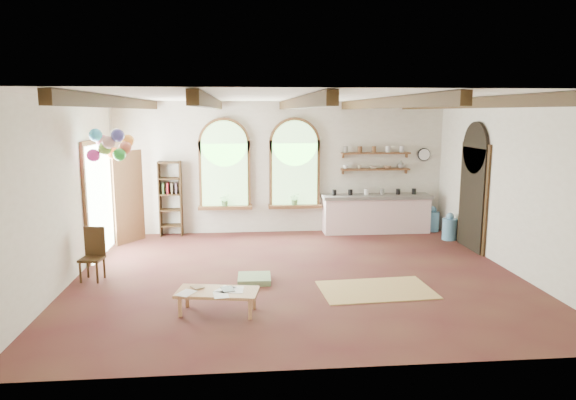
{
  "coord_description": "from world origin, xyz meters",
  "views": [
    {
      "loc": [
        -1.0,
        -8.98,
        2.94
      ],
      "look_at": [
        -0.12,
        0.6,
        1.29
      ],
      "focal_mm": 32.0,
      "sensor_mm": 36.0,
      "label": 1
    }
  ],
  "objects": [
    {
      "name": "wall_clock",
      "position": [
        3.55,
        3.45,
        1.9
      ],
      "size": [
        0.32,
        0.04,
        0.32
      ],
      "primitive_type": "cylinder",
      "rotation": [
        1.57,
        0.0,
        0.0
      ],
      "color": "black",
      "rests_on": "wall_back"
    },
    {
      "name": "shelf_cup_a",
      "position": [
        1.55,
        3.38,
        1.62
      ],
      "size": [
        0.12,
        0.1,
        0.1
      ],
      "primitive_type": "imported",
      "color": "white",
      "rests_on": "wall_shelf_lower"
    },
    {
      "name": "potted_plant_left",
      "position": [
        -1.4,
        3.32,
        0.85
      ],
      "size": [
        0.27,
        0.23,
        0.3
      ],
      "primitive_type": "imported",
      "color": "#598C4C",
      "rests_on": "window_left"
    },
    {
      "name": "water_jug_a",
      "position": [
        3.75,
        3.2,
        0.27
      ],
      "size": [
        0.33,
        0.33,
        0.63
      ],
      "color": "#538CB3",
      "rests_on": "floor"
    },
    {
      "name": "shelf_cup_b",
      "position": [
        1.9,
        3.38,
        1.62
      ],
      "size": [
        0.1,
        0.1,
        0.09
      ],
      "primitive_type": "imported",
      "color": "beige",
      "rests_on": "wall_shelf_lower"
    },
    {
      "name": "wall_shelf_lower",
      "position": [
        2.3,
        3.38,
        1.55
      ],
      "size": [
        1.7,
        0.24,
        0.04
      ],
      "primitive_type": "cube",
      "color": "brown",
      "rests_on": "wall_back"
    },
    {
      "name": "window_right",
      "position": [
        0.3,
        3.43,
        1.63
      ],
      "size": [
        1.3,
        0.28,
        2.2
      ],
      "color": "brown",
      "rests_on": "floor"
    },
    {
      "name": "side_chair",
      "position": [
        -3.65,
        0.04,
        0.27
      ],
      "size": [
        0.42,
        0.42,
        0.94
      ],
      "color": "#392512",
      "rests_on": "floor"
    },
    {
      "name": "floor_cushion",
      "position": [
        -0.8,
        -0.3,
        0.05
      ],
      "size": [
        0.59,
        0.59,
        0.1
      ],
      "primitive_type": "cube",
      "rotation": [
        0.0,
        0.0,
        -0.03
      ],
      "color": "gray",
      "rests_on": "floor"
    },
    {
      "name": "floor_mat",
      "position": [
        1.22,
        -0.94,
        0.01
      ],
      "size": [
        1.92,
        1.26,
        0.02
      ],
      "primitive_type": "cube",
      "rotation": [
        0.0,
        0.0,
        0.06
      ],
      "color": "tan",
      "rests_on": "floor"
    },
    {
      "name": "right_doorway",
      "position": [
        3.95,
        1.5,
        1.1
      ],
      "size": [
        0.1,
        1.3,
        2.4
      ],
      "primitive_type": "cube",
      "color": "black",
      "rests_on": "floor"
    },
    {
      "name": "ceiling_beams",
      "position": [
        0.0,
        0.0,
        3.1
      ],
      "size": [
        6.2,
        6.8,
        0.18
      ],
      "primitive_type": null,
      "color": "#392512",
      "rests_on": "ceiling"
    },
    {
      "name": "water_jug_b",
      "position": [
        3.82,
        2.3,
        0.28
      ],
      "size": [
        0.33,
        0.33,
        0.64
      ],
      "color": "#538CB3",
      "rests_on": "floor"
    },
    {
      "name": "kitchen_counter",
      "position": [
        2.3,
        3.2,
        0.48
      ],
      "size": [
        2.68,
        0.62,
        0.94
      ],
      "color": "#F9D3D7",
      "rests_on": "floor"
    },
    {
      "name": "balloon_cluster",
      "position": [
        -3.4,
        0.8,
        2.35
      ],
      "size": [
        0.78,
        0.78,
        1.15
      ],
      "color": "silver",
      "rests_on": "floor"
    },
    {
      "name": "tablet",
      "position": [
        -1.23,
        -1.64,
        0.35
      ],
      "size": [
        0.23,
        0.28,
        0.01
      ],
      "primitive_type": "cube",
      "rotation": [
        0.0,
        0.0,
        0.24
      ],
      "color": "black",
      "rests_on": "coffee_table"
    },
    {
      "name": "shelf_bowl_b",
      "position": [
        2.6,
        3.38,
        1.6
      ],
      "size": [
        0.2,
        0.2,
        0.06
      ],
      "primitive_type": "imported",
      "color": "#8C664C",
      "rests_on": "wall_shelf_lower"
    },
    {
      "name": "table_book",
      "position": [
        -1.75,
        -1.56,
        0.35
      ],
      "size": [
        0.24,
        0.26,
        0.02
      ],
      "primitive_type": "imported",
      "rotation": [
        0.0,
        0.0,
        0.56
      ],
      "color": "olive",
      "rests_on": "coffee_table"
    },
    {
      "name": "coffee_table",
      "position": [
        -1.38,
        -1.68,
        0.3
      ],
      "size": [
        1.27,
        0.75,
        0.34
      ],
      "color": "tan",
      "rests_on": "floor"
    },
    {
      "name": "bookshelf",
      "position": [
        -2.7,
        3.32,
        0.9
      ],
      "size": [
        0.53,
        0.32,
        1.8
      ],
      "color": "#392512",
      "rests_on": "floor"
    },
    {
      "name": "window_left",
      "position": [
        -1.4,
        3.43,
        1.63
      ],
      "size": [
        1.3,
        0.28,
        2.2
      ],
      "color": "brown",
      "rests_on": "floor"
    },
    {
      "name": "shelf_bowl_a",
      "position": [
        2.25,
        3.38,
        1.6
      ],
      "size": [
        0.22,
        0.22,
        0.05
      ],
      "primitive_type": "imported",
      "color": "beige",
      "rests_on": "wall_shelf_lower"
    },
    {
      "name": "wall_shelf_upper",
      "position": [
        2.3,
        3.38,
        1.95
      ],
      "size": [
        1.7,
        0.24,
        0.04
      ],
      "primitive_type": "cube",
      "color": "brown",
      "rests_on": "wall_back"
    },
    {
      "name": "left_doorway",
      "position": [
        -3.95,
        1.8,
        1.15
      ],
      "size": [
        0.1,
        1.9,
        2.5
      ],
      "primitive_type": "cube",
      "color": "brown",
      "rests_on": "floor"
    },
    {
      "name": "shelf_vase",
      "position": [
        2.95,
        3.38,
        1.67
      ],
      "size": [
        0.18,
        0.18,
        0.19
      ],
      "primitive_type": "imported",
      "color": "slate",
      "rests_on": "wall_shelf_lower"
    },
    {
      "name": "potted_plant_right",
      "position": [
        0.3,
        3.32,
        0.85
      ],
      "size": [
        0.27,
        0.23,
        0.3
      ],
      "primitive_type": "imported",
      "color": "#598C4C",
      "rests_on": "window_right"
    },
    {
      "name": "floor",
      "position": [
        0.0,
        0.0,
        0.0
      ],
      "size": [
        8.0,
        8.0,
        0.0
      ],
      "primitive_type": "plane",
      "color": "#562F23",
      "rests_on": "ground"
    }
  ]
}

